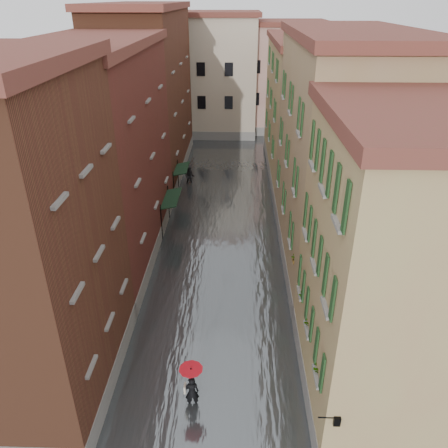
# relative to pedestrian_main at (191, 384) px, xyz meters

# --- Properties ---
(ground) EXTENTS (120.00, 120.00, 0.00)m
(ground) POSITION_rel_pedestrian_main_xyz_m (0.62, 3.12, -1.27)
(ground) COLOR #555558
(ground) RESTS_ON ground
(floodwater) EXTENTS (10.00, 60.00, 0.20)m
(floodwater) POSITION_rel_pedestrian_main_xyz_m (0.62, 16.12, -1.17)
(floodwater) COLOR #4A4F52
(floodwater) RESTS_ON ground
(building_left_near) EXTENTS (6.00, 8.00, 13.00)m
(building_left_near) POSITION_rel_pedestrian_main_xyz_m (-6.38, 1.12, 5.23)
(building_left_near) COLOR brown
(building_left_near) RESTS_ON ground
(building_left_mid) EXTENTS (6.00, 14.00, 12.50)m
(building_left_mid) POSITION_rel_pedestrian_main_xyz_m (-6.38, 12.12, 4.98)
(building_left_mid) COLOR #58211B
(building_left_mid) RESTS_ON ground
(building_left_far) EXTENTS (6.00, 16.00, 14.00)m
(building_left_far) POSITION_rel_pedestrian_main_xyz_m (-6.38, 27.12, 5.73)
(building_left_far) COLOR brown
(building_left_far) RESTS_ON ground
(building_right_near) EXTENTS (6.00, 8.00, 11.50)m
(building_right_near) POSITION_rel_pedestrian_main_xyz_m (7.62, 1.12, 4.48)
(building_right_near) COLOR #A47F54
(building_right_near) RESTS_ON ground
(building_right_mid) EXTENTS (6.00, 14.00, 13.00)m
(building_right_mid) POSITION_rel_pedestrian_main_xyz_m (7.62, 12.12, 5.23)
(building_right_mid) COLOR #977B5B
(building_right_mid) RESTS_ON ground
(building_right_far) EXTENTS (6.00, 16.00, 11.50)m
(building_right_far) POSITION_rel_pedestrian_main_xyz_m (7.62, 27.12, 4.48)
(building_right_far) COLOR #A47F54
(building_right_far) RESTS_ON ground
(building_end_cream) EXTENTS (12.00, 9.00, 13.00)m
(building_end_cream) POSITION_rel_pedestrian_main_xyz_m (-2.38, 41.12, 5.23)
(building_end_cream) COLOR #BAAB94
(building_end_cream) RESTS_ON ground
(building_end_pink) EXTENTS (10.00, 9.00, 12.00)m
(building_end_pink) POSITION_rel_pedestrian_main_xyz_m (6.62, 43.12, 4.73)
(building_end_pink) COLOR #CB9E8E
(building_end_pink) RESTS_ON ground
(awning_near) EXTENTS (1.09, 3.30, 2.80)m
(awning_near) POSITION_rel_pedestrian_main_xyz_m (-2.87, 15.03, 1.21)
(awning_near) COLOR black
(awning_near) RESTS_ON ground
(awning_far) EXTENTS (1.09, 2.80, 2.80)m
(awning_far) POSITION_rel_pedestrian_main_xyz_m (-2.87, 20.86, 1.19)
(awning_far) COLOR black
(awning_far) RESTS_ON ground
(wall_lantern) EXTENTS (0.71, 0.22, 0.35)m
(wall_lantern) POSITION_rel_pedestrian_main_xyz_m (4.95, -2.88, 1.74)
(wall_lantern) COLOR black
(wall_lantern) RESTS_ON ground
(window_planters) EXTENTS (0.59, 8.25, 0.84)m
(window_planters) POSITION_rel_pedestrian_main_xyz_m (4.74, 2.48, 2.24)
(window_planters) COLOR brown
(window_planters) RESTS_ON ground
(pedestrian_main) EXTENTS (0.96, 0.96, 2.06)m
(pedestrian_main) POSITION_rel_pedestrian_main_xyz_m (0.00, 0.00, 0.00)
(pedestrian_main) COLOR black
(pedestrian_main) RESTS_ON ground
(pedestrian_far) EXTENTS (0.96, 0.81, 1.77)m
(pedestrian_far) POSITION_rel_pedestrian_main_xyz_m (-2.51, 23.44, -0.38)
(pedestrian_far) COLOR black
(pedestrian_far) RESTS_ON ground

